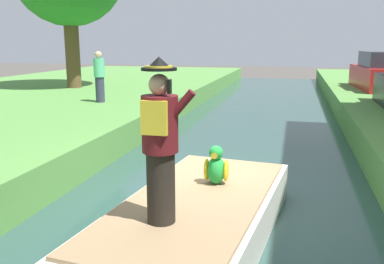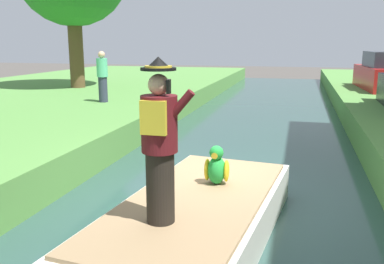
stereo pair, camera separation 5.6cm
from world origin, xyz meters
TOP-DOWN VIEW (x-y plane):
  - ground_plane at (0.00, 0.00)m, footprint 80.00×80.00m
  - canal_water at (0.00, 0.00)m, footprint 5.26×48.00m
  - boat at (0.00, -1.54)m, footprint 2.27×4.38m
  - person_pirate at (-0.21, -2.34)m, footprint 0.61×0.42m
  - parrot_plush at (0.15, -0.92)m, footprint 0.36×0.35m
  - parked_car_red at (4.55, 11.74)m, footprint 1.97×4.11m
  - person_bystander at (-4.81, 5.59)m, footprint 0.34×0.34m

SIDE VIEW (x-z plane):
  - ground_plane at x=0.00m, z-range 0.00..0.00m
  - canal_water at x=0.00m, z-range 0.00..0.10m
  - boat at x=0.00m, z-range 0.10..0.71m
  - parrot_plush at x=0.15m, z-range 0.67..1.24m
  - parked_car_red at x=4.55m, z-range 0.69..2.19m
  - person_bystander at x=-4.81m, z-range 0.82..2.42m
  - person_pirate at x=-0.21m, z-range 0.71..2.56m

